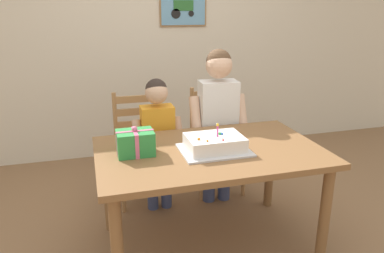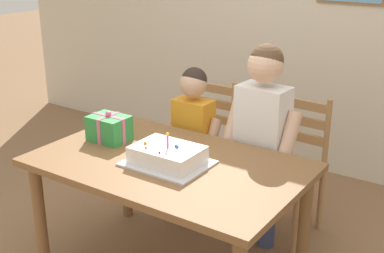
{
  "view_description": "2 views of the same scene",
  "coord_description": "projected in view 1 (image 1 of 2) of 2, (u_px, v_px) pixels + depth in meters",
  "views": [
    {
      "loc": [
        -0.74,
        -2.17,
        1.63
      ],
      "look_at": [
        -0.07,
        0.17,
        0.83
      ],
      "focal_mm": 35.13,
      "sensor_mm": 36.0,
      "label": 1
    },
    {
      "loc": [
        1.55,
        -2.07,
        1.87
      ],
      "look_at": [
        0.12,
        0.05,
        0.93
      ],
      "focal_mm": 48.4,
      "sensor_mm": 36.0,
      "label": 2
    }
  ],
  "objects": [
    {
      "name": "chair_right",
      "position": [
        216.0,
        139.0,
        3.39
      ],
      "size": [
        0.44,
        0.44,
        0.92
      ],
      "color": "#A87A4C",
      "rests_on": "ground"
    },
    {
      "name": "child_older",
      "position": [
        218.0,
        112.0,
        3.05
      ],
      "size": [
        0.48,
        0.28,
        1.3
      ],
      "color": "#38426B",
      "rests_on": "ground"
    },
    {
      "name": "birthday_cake",
      "position": [
        215.0,
        144.0,
        2.42
      ],
      "size": [
        0.44,
        0.34,
        0.19
      ],
      "color": "silver",
      "rests_on": "dining_table"
    },
    {
      "name": "child_younger",
      "position": [
        158.0,
        133.0,
        2.96
      ],
      "size": [
        0.39,
        0.22,
        1.09
      ],
      "color": "#38426B",
      "rests_on": "ground"
    },
    {
      "name": "back_wall",
      "position": [
        154.0,
        36.0,
        4.04
      ],
      "size": [
        6.4,
        0.11,
        2.6
      ],
      "color": "beige",
      "rests_on": "ground"
    },
    {
      "name": "dining_table",
      "position": [
        210.0,
        162.0,
        2.49
      ],
      "size": [
        1.47,
        0.92,
        0.72
      ],
      "color": "brown",
      "rests_on": "ground"
    },
    {
      "name": "gift_box_red_large",
      "position": [
        135.0,
        143.0,
        2.36
      ],
      "size": [
        0.24,
        0.18,
        0.19
      ],
      "color": "#2D8E42",
      "rests_on": "dining_table"
    },
    {
      "name": "ground_plane",
      "position": [
        208.0,
        243.0,
        2.69
      ],
      "size": [
        20.0,
        20.0,
        0.0
      ],
      "primitive_type": "plane",
      "color": "#846042"
    },
    {
      "name": "chair_left",
      "position": [
        141.0,
        147.0,
        3.22
      ],
      "size": [
        0.42,
        0.42,
        0.92
      ],
      "color": "#A87A4C",
      "rests_on": "ground"
    }
  ]
}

